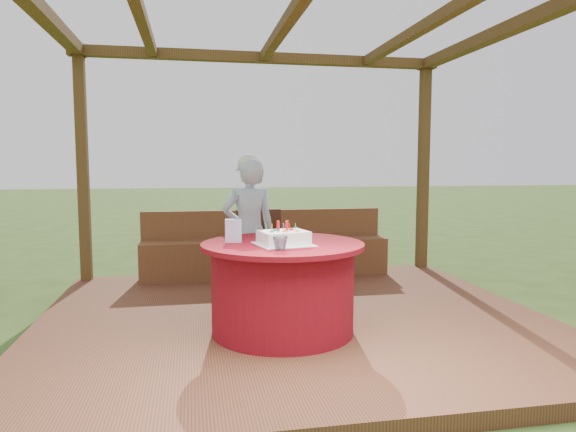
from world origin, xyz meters
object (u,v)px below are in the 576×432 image
object	(u,v)px
chair	(261,250)
drinking_glass	(280,243)
bench	(266,254)
elderly_woman	(249,230)
birthday_cake	(283,238)
gift_bag	(233,231)
table	(283,287)

from	to	relation	value
chair	drinking_glass	xyz separation A→B (m)	(-0.04, -1.37, 0.27)
bench	chair	bearing A→B (deg)	-100.61
chair	elderly_woman	bearing A→B (deg)	-133.43
bench	chair	xyz separation A→B (m)	(-0.22, -1.15, 0.25)
birthday_cake	bench	bearing A→B (deg)	85.27
chair	drinking_glass	bearing A→B (deg)	-91.75
bench	gift_bag	distance (m)	2.21
table	birthday_cake	bearing A→B (deg)	-96.47
birthday_cake	drinking_glass	xyz separation A→B (m)	(-0.07, -0.26, -0.00)
table	chair	xyz separation A→B (m)	(-0.04, 1.01, 0.14)
table	drinking_glass	bearing A→B (deg)	-102.77
chair	birthday_cake	size ratio (longest dim) A/B	1.87
table	birthday_cake	xyz separation A→B (m)	(-0.01, -0.10, 0.42)
table	elderly_woman	bearing A→B (deg)	101.38
bench	drinking_glass	world-z (taller)	drinking_glass
table	drinking_glass	size ratio (longest dim) A/B	11.92
table	chair	size ratio (longest dim) A/B	1.44
bench	drinking_glass	xyz separation A→B (m)	(-0.26, -2.53, 0.52)
bench	chair	size ratio (longest dim) A/B	3.30
table	elderly_woman	world-z (taller)	elderly_woman
elderly_woman	gift_bag	distance (m)	0.80
table	birthday_cake	world-z (taller)	birthday_cake
chair	drinking_glass	world-z (taller)	chair
drinking_glass	birthday_cake	bearing A→B (deg)	74.79
chair	gift_bag	distance (m)	1.02
bench	table	world-z (taller)	bench
bench	gift_bag	bearing A→B (deg)	-105.26
elderly_woman	chair	bearing A→B (deg)	46.57
drinking_glass	bench	bearing A→B (deg)	84.17
table	elderly_woman	size ratio (longest dim) A/B	0.89
table	gift_bag	distance (m)	0.61
drinking_glass	elderly_woman	bearing A→B (deg)	94.30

